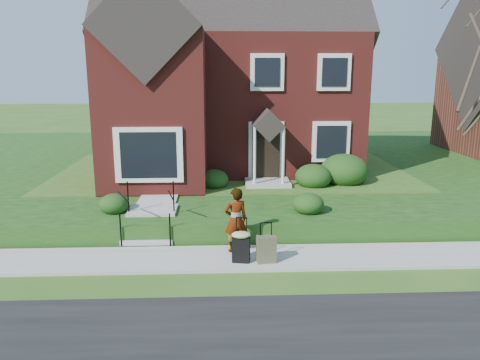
{
  "coord_description": "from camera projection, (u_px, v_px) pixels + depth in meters",
  "views": [
    {
      "loc": [
        -0.5,
        -11.01,
        4.62
      ],
      "look_at": [
        0.06,
        2.0,
        1.6
      ],
      "focal_mm": 35.0,
      "sensor_mm": 36.0,
      "label": 1
    }
  ],
  "objects": [
    {
      "name": "woman",
      "position": [
        236.0,
        220.0,
        11.94
      ],
      "size": [
        0.7,
        0.56,
        1.69
      ],
      "primitive_type": "imported",
      "rotation": [
        0.0,
        0.0,
        3.42
      ],
      "color": "#999999",
      "rests_on": "sidewalk"
    },
    {
      "name": "main_house",
      "position": [
        226.0,
        56.0,
        19.94
      ],
      "size": [
        10.4,
        10.2,
        9.4
      ],
      "color": "maroon",
      "rests_on": "terrace"
    },
    {
      "name": "walkway",
      "position": [
        163.0,
        188.0,
        16.4
      ],
      "size": [
        1.2,
        6.0,
        0.06
      ],
      "primitive_type": "cube",
      "color": "#9E9B93",
      "rests_on": "terrace"
    },
    {
      "name": "foundation_shrubs",
      "position": [
        272.0,
        174.0,
        16.43
      ],
      "size": [
        9.7,
        4.91,
        1.22
      ],
      "color": "black",
      "rests_on": "terrace"
    },
    {
      "name": "suitcase_olive",
      "position": [
        266.0,
        249.0,
        11.35
      ],
      "size": [
        0.49,
        0.31,
        1.0
      ],
      "rotation": [
        0.0,
        0.0,
        0.12
      ],
      "color": "#4F4D35",
      "rests_on": "sidewalk"
    },
    {
      "name": "ground",
      "position": [
        241.0,
        260.0,
        11.78
      ],
      "size": [
        120.0,
        120.0,
        0.0
      ],
      "primitive_type": "plane",
      "color": "#2D5119",
      "rests_on": "ground"
    },
    {
      "name": "suitcase_black",
      "position": [
        241.0,
        245.0,
        11.35
      ],
      "size": [
        0.53,
        0.46,
        1.13
      ],
      "rotation": [
        0.0,
        0.0,
        -0.18
      ],
      "color": "black",
      "rests_on": "sidewalk"
    },
    {
      "name": "sidewalk",
      "position": [
        241.0,
        258.0,
        11.77
      ],
      "size": [
        60.0,
        1.6,
        0.08
      ],
      "primitive_type": "cube",
      "color": "#9E9B93",
      "rests_on": "ground"
    },
    {
      "name": "terrace",
      "position": [
        314.0,
        164.0,
        22.49
      ],
      "size": [
        44.0,
        20.0,
        0.6
      ],
      "primitive_type": "cube",
      "color": "#123C10",
      "rests_on": "ground"
    },
    {
      "name": "front_steps",
      "position": [
        151.0,
        220.0,
        13.36
      ],
      "size": [
        1.4,
        2.02,
        1.5
      ],
      "color": "#9E9B93",
      "rests_on": "ground"
    }
  ]
}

